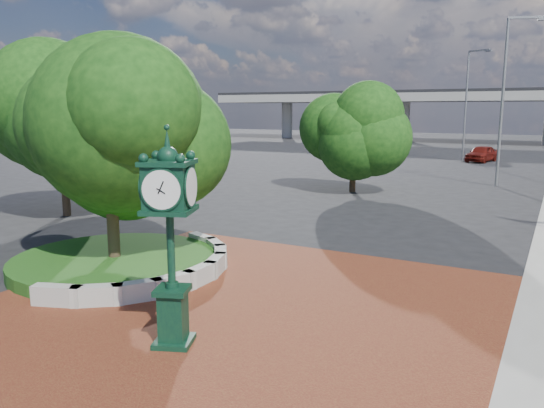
{
  "coord_description": "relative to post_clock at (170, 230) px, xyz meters",
  "views": [
    {
      "loc": [
        6.7,
        -11.36,
        4.8
      ],
      "look_at": [
        -0.35,
        1.5,
        2.17
      ],
      "focal_mm": 35.0,
      "sensor_mm": 36.0,
      "label": 1
    }
  ],
  "objects": [
    {
      "name": "parked_car",
      "position": [
        0.14,
        44.26,
        -1.68
      ],
      "size": [
        2.74,
        4.72,
        1.51
      ],
      "primitive_type": "imported",
      "rotation": [
        0.0,
        0.0,
        -0.23
      ],
      "color": "#61140D",
      "rests_on": "ground"
    },
    {
      "name": "plaza",
      "position": [
        -0.01,
        2.36,
        -2.42
      ],
      "size": [
        12.0,
        12.0,
        0.04
      ],
      "primitive_type": "cube",
      "color": "maroon",
      "rests_on": "ground"
    },
    {
      "name": "post_clock",
      "position": [
        0.0,
        0.0,
        0.0
      ],
      "size": [
        1.14,
        1.14,
        4.44
      ],
      "color": "black",
      "rests_on": "ground"
    },
    {
      "name": "street_lamp_near",
      "position": [
        3.41,
        28.01,
        3.58
      ],
      "size": [
        2.22,
        0.95,
        10.26
      ],
      "color": "slate",
      "rests_on": "ground"
    },
    {
      "name": "ground",
      "position": [
        -0.01,
        3.36,
        -2.44
      ],
      "size": [
        200.0,
        200.0,
        0.0
      ],
      "primitive_type": "plane",
      "color": "black",
      "rests_on": "ground"
    },
    {
      "name": "street_lamp_far",
      "position": [
        -1.29,
        44.04,
        3.44
      ],
      "size": [
        2.13,
        1.07,
        10.03
      ],
      "color": "slate",
      "rests_on": "ground"
    },
    {
      "name": "overpass",
      "position": [
        -0.22,
        73.36,
        4.1
      ],
      "size": [
        90.0,
        12.0,
        7.5
      ],
      "color": "#9E9B93",
      "rests_on": "ground"
    },
    {
      "name": "tree_northwest",
      "position": [
        -13.01,
        8.36,
        1.69
      ],
      "size": [
        5.6,
        5.6,
        6.93
      ],
      "color": "#38281C",
      "rests_on": "ground"
    },
    {
      "name": "planter_wall",
      "position": [
        -2.72,
        3.36,
        -2.17
      ],
      "size": [
        2.96,
        6.77,
        0.54
      ],
      "color": "#9E9B93",
      "rests_on": "ground"
    },
    {
      "name": "tree_planter",
      "position": [
        -5.01,
        3.36,
        1.29
      ],
      "size": [
        5.2,
        5.2,
        6.33
      ],
      "color": "#38281C",
      "rests_on": "ground"
    },
    {
      "name": "tree_street",
      "position": [
        -4.01,
        21.36,
        0.8
      ],
      "size": [
        4.4,
        4.4,
        5.45
      ],
      "color": "#38281C",
      "rests_on": "ground"
    },
    {
      "name": "grass_bed",
      "position": [
        -5.01,
        3.36,
        -2.24
      ],
      "size": [
        6.1,
        6.1,
        0.4
      ],
      "primitive_type": "cylinder",
      "color": "#1D4213",
      "rests_on": "ground"
    }
  ]
}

